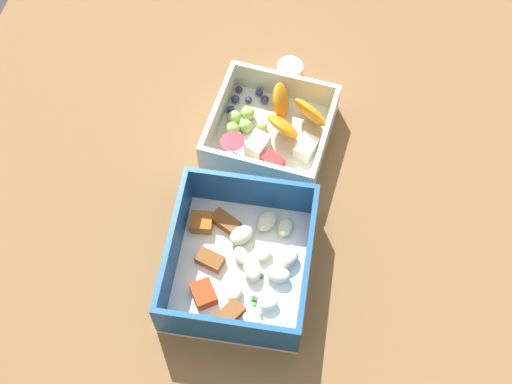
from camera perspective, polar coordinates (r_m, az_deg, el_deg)
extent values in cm
cube|color=brown|center=(84.23, -0.68, -0.36)|extent=(80.00, 80.00, 2.00)
cube|color=white|center=(78.68, -1.32, -6.30)|extent=(18.02, 16.14, 0.60)
cube|color=#19518C|center=(72.77, -2.48, -11.29)|extent=(1.31, 15.37, 5.91)
cube|color=#19518C|center=(79.39, -0.37, 0.12)|extent=(1.31, 15.37, 5.91)
cube|color=#19518C|center=(76.68, -6.83, -4.53)|extent=(16.14, 1.34, 5.91)
cube|color=#19518C|center=(75.42, 4.20, -6.11)|extent=(16.14, 1.34, 5.91)
ellipsoid|color=beige|center=(75.30, -0.30, -10.51)|extent=(2.47, 2.81, 1.17)
ellipsoid|color=beige|center=(79.74, 0.88, -2.36)|extent=(3.56, 3.17, 1.47)
ellipsoid|color=beige|center=(79.62, 2.43, -2.90)|extent=(2.68, 2.10, 1.21)
ellipsoid|color=beige|center=(77.20, -0.31, -6.39)|extent=(3.41, 2.95, 1.43)
ellipsoid|color=beige|center=(77.06, 1.83, -6.76)|extent=(2.37, 3.05, 1.39)
ellipsoid|color=beige|center=(78.14, -1.25, -5.23)|extent=(2.69, 2.50, 1.10)
ellipsoid|color=beige|center=(78.24, 0.67, -5.08)|extent=(2.55, 2.13, 1.09)
ellipsoid|color=beige|center=(78.93, -1.23, -3.56)|extent=(3.54, 3.49, 1.46)
ellipsoid|color=beige|center=(76.00, 1.02, -9.13)|extent=(2.30, 2.65, 1.11)
ellipsoid|color=beige|center=(76.42, -1.80, -8.16)|extent=(2.53, 1.83, 1.23)
ellipsoid|color=beige|center=(77.86, 2.65, -5.45)|extent=(3.38, 3.20, 1.38)
cube|color=#AD5B1E|center=(80.18, -4.50, -2.51)|extent=(2.63, 2.76, 1.49)
cube|color=brown|center=(78.32, -3.81, -5.58)|extent=(2.58, 3.44, 1.11)
cube|color=red|center=(76.51, -4.32, -8.38)|extent=(3.65, 3.53, 1.65)
cube|color=brown|center=(75.77, -2.22, -10.06)|extent=(3.86, 3.38, 1.23)
cube|color=brown|center=(80.20, -2.50, -2.48)|extent=(2.99, 3.76, 1.20)
cube|color=#387A33|center=(77.86, 0.46, -6.94)|extent=(0.60, 0.40, 0.20)
cube|color=#387A33|center=(76.86, -0.04, -8.83)|extent=(0.60, 0.40, 0.20)
cube|color=#387A33|center=(77.39, -2.08, -7.90)|extent=(0.60, 0.40, 0.20)
cube|color=#387A33|center=(76.91, -0.28, -8.73)|extent=(0.60, 0.40, 0.20)
cube|color=#387A33|center=(76.70, -0.11, -9.14)|extent=(0.60, 0.40, 0.20)
cube|color=#387A33|center=(76.18, 0.39, -10.25)|extent=(0.60, 0.40, 0.20)
cube|color=silver|center=(87.24, 1.19, 4.58)|extent=(15.13, 15.42, 0.60)
cube|color=silver|center=(81.82, -0.07, 1.79)|extent=(1.86, 14.24, 4.07)
cube|color=silver|center=(89.17, 2.41, 8.83)|extent=(1.86, 14.24, 4.07)
cube|color=silver|center=(86.55, -3.16, 6.51)|extent=(12.72, 1.73, 4.07)
cube|color=silver|center=(84.61, 5.67, 4.35)|extent=(12.72, 1.73, 4.07)
ellipsoid|color=orange|center=(85.96, 4.50, 6.55)|extent=(5.66, 6.06, 5.13)
ellipsoid|color=orange|center=(87.11, 2.04, 7.54)|extent=(4.52, 2.87, 4.68)
ellipsoid|color=orange|center=(85.00, 2.22, 5.45)|extent=(5.75, 5.93, 4.46)
cube|color=#F4EACC|center=(85.12, 4.14, 3.67)|extent=(3.51, 3.03, 1.78)
cube|color=#F4EACC|center=(85.15, 0.07, 3.95)|extent=(3.55, 3.07, 1.80)
cube|color=red|center=(83.98, 1.40, 2.48)|extent=(2.90, 3.07, 1.48)
sphere|color=#9ECC60|center=(86.39, -1.96, 5.18)|extent=(1.87, 1.87, 1.87)
sphere|color=#9ECC60|center=(86.86, 0.30, 5.42)|extent=(1.44, 1.44, 1.44)
sphere|color=#9ECC60|center=(87.53, -1.80, 6.18)|extent=(1.73, 1.73, 1.73)
sphere|color=#9ECC60|center=(87.78, -0.69, 6.50)|extent=(1.84, 1.84, 1.84)
sphere|color=#9ECC60|center=(86.77, -0.87, 5.47)|extent=(1.70, 1.70, 1.70)
cone|color=red|center=(84.70, -1.93, 3.76)|extent=(2.91, 2.91, 2.33)
sphere|color=navy|center=(90.63, -1.42, 8.43)|extent=(0.92, 0.92, 0.92)
sphere|color=navy|center=(89.57, -1.72, 7.66)|extent=(1.15, 1.15, 1.15)
sphere|color=navy|center=(89.50, 0.72, 7.60)|extent=(1.10, 1.10, 1.10)
sphere|color=navy|center=(88.65, -2.10, 6.80)|extent=(1.06, 1.06, 1.06)
sphere|color=navy|center=(89.58, -0.62, 7.58)|extent=(0.91, 0.91, 0.91)
sphere|color=navy|center=(90.27, 0.28, 8.19)|extent=(0.99, 0.99, 0.99)
cylinder|color=white|center=(92.72, 2.79, 9.94)|extent=(3.39, 3.39, 2.00)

